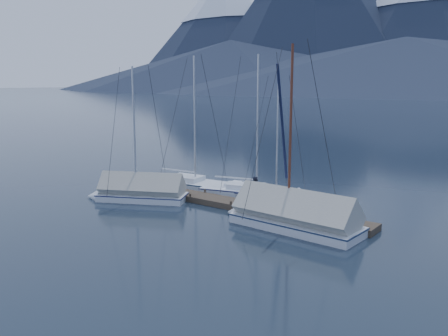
{
  "coord_description": "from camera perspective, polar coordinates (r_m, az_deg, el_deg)",
  "views": [
    {
      "loc": [
        16.09,
        -19.5,
        7.12
      ],
      "look_at": [
        0.0,
        2.0,
        2.2
      ],
      "focal_mm": 38.0,
      "sensor_mm": 36.0,
      "label": 1
    }
  ],
  "objects": [
    {
      "name": "person",
      "position": [
        26.33,
        3.87,
        -2.76
      ],
      "size": [
        0.55,
        0.68,
        1.61
      ],
      "primitive_type": "imported",
      "rotation": [
        0.0,
        0.0,
        1.9
      ],
      "color": "black",
      "rests_on": "dock"
    },
    {
      "name": "ground",
      "position": [
        26.26,
        -2.63,
        -5.36
      ],
      "size": [
        1000.0,
        1000.0,
        0.0
      ],
      "primitive_type": "plane",
      "color": "black",
      "rests_on": "ground"
    },
    {
      "name": "sailboat_open_right",
      "position": [
        28.6,
        7.06,
        -3.82
      ],
      "size": [
        6.28,
        2.67,
        8.2
      ],
      "color": "silver",
      "rests_on": "ground"
    },
    {
      "name": "dock",
      "position": [
        27.75,
        -0.0,
        -4.25
      ],
      "size": [
        18.0,
        1.5,
        0.54
      ],
      "color": "#382D23",
      "rests_on": "ground"
    },
    {
      "name": "sailboat_covered_far",
      "position": [
        29.31,
        -10.72,
        -3.0
      ],
      "size": [
        6.45,
        4.42,
        8.79
      ],
      "color": "silver",
      "rests_on": "ground"
    },
    {
      "name": "sailboat_open_left",
      "position": [
        31.87,
        -2.7,
        -2.23
      ],
      "size": [
        7.46,
        3.14,
        9.63
      ],
      "color": "silver",
      "rests_on": "ground"
    },
    {
      "name": "sailboat_open_mid",
      "position": [
        29.66,
        4.89,
        -3.21
      ],
      "size": [
        7.54,
        3.82,
        9.6
      ],
      "color": "white",
      "rests_on": "ground"
    },
    {
      "name": "mooring_posts",
      "position": [
        27.99,
        -0.82,
        -3.62
      ],
      "size": [
        15.12,
        1.52,
        0.35
      ],
      "color": "#382D23",
      "rests_on": "ground"
    },
    {
      "name": "sailboat_covered_near",
      "position": [
        23.74,
        7.41,
        -5.92
      ],
      "size": [
        7.68,
        3.26,
        9.82
      ],
      "color": "silver",
      "rests_on": "ground"
    }
  ]
}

